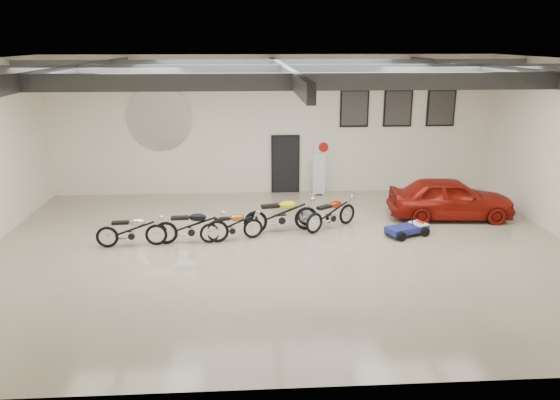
{
  "coord_description": "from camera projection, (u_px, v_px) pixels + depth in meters",
  "views": [
    {
      "loc": [
        -0.94,
        -13.68,
        5.5
      ],
      "look_at": [
        0.0,
        1.2,
        1.1
      ],
      "focal_mm": 35.0,
      "sensor_mm": 36.0,
      "label": 1
    }
  ],
  "objects": [
    {
      "name": "door",
      "position": [
        285.0,
        165.0,
        20.14
      ],
      "size": [
        0.92,
        0.08,
        2.1
      ],
      "primitive_type": "cube",
      "color": "black",
      "rests_on": "back_wall"
    },
    {
      "name": "poster_left",
      "position": [
        354.0,
        108.0,
        19.72
      ],
      "size": [
        1.05,
        0.08,
        1.35
      ],
      "primitive_type": null,
      "color": "black",
      "rests_on": "back_wall"
    },
    {
      "name": "poster_mid",
      "position": [
        398.0,
        108.0,
        19.81
      ],
      "size": [
        1.05,
        0.08,
        1.35
      ],
      "primitive_type": null,
      "color": "black",
      "rests_on": "back_wall"
    },
    {
      "name": "motorcycle_silver",
      "position": [
        131.0,
        230.0,
        14.95
      ],
      "size": [
        1.92,
        0.72,
        0.98
      ],
      "primitive_type": null,
      "rotation": [
        0.0,
        0.0,
        0.07
      ],
      "color": "silver",
      "rests_on": "floor"
    },
    {
      "name": "ceiling_beams",
      "position": [
        283.0,
        71.0,
        13.36
      ],
      "size": [
        15.8,
        11.8,
        0.32
      ],
      "primitive_type": null,
      "color": "#525459",
      "rests_on": "ceiling"
    },
    {
      "name": "banner_stand",
      "position": [
        319.0,
        173.0,
        19.84
      ],
      "size": [
        0.47,
        0.23,
        1.66
      ],
      "primitive_type": null,
      "rotation": [
        0.0,
        0.0,
        0.11
      ],
      "color": "white",
      "rests_on": "floor"
    },
    {
      "name": "floor",
      "position": [
        283.0,
        252.0,
        14.71
      ],
      "size": [
        16.0,
        12.0,
        0.01
      ],
      "primitive_type": "cube",
      "color": "tan",
      "rests_on": "ground"
    },
    {
      "name": "back_wall",
      "position": [
        272.0,
        126.0,
        19.74
      ],
      "size": [
        16.0,
        0.02,
        5.0
      ],
      "primitive_type": "cube",
      "color": "#EFE5CE",
      "rests_on": "floor"
    },
    {
      "name": "oil_sign",
      "position": [
        323.0,
        147.0,
        20.04
      ],
      "size": [
        0.72,
        0.1,
        0.72
      ],
      "primitive_type": null,
      "color": "white",
      "rests_on": "back_wall"
    },
    {
      "name": "motorcycle_yellow",
      "position": [
        281.0,
        213.0,
        16.07
      ],
      "size": [
        2.29,
        1.08,
        1.15
      ],
      "primitive_type": null,
      "rotation": [
        0.0,
        0.0,
        0.19
      ],
      "color": "silver",
      "rests_on": "floor"
    },
    {
      "name": "logo_plaque",
      "position": [
        159.0,
        118.0,
        19.37
      ],
      "size": [
        2.3,
        0.06,
        1.16
      ],
      "primitive_type": null,
      "color": "silver",
      "rests_on": "back_wall"
    },
    {
      "name": "poster_right",
      "position": [
        441.0,
        108.0,
        19.91
      ],
      "size": [
        1.05,
        0.08,
        1.35
      ],
      "primitive_type": null,
      "color": "black",
      "rests_on": "back_wall"
    },
    {
      "name": "motorcycle_red",
      "position": [
        331.0,
        212.0,
        16.36
      ],
      "size": [
        1.95,
        1.63,
        1.02
      ],
      "primitive_type": null,
      "rotation": [
        0.0,
        0.0,
        0.62
      ],
      "color": "silver",
      "rests_on": "floor"
    },
    {
      "name": "motorcycle_gold",
      "position": [
        232.0,
        225.0,
        15.4
      ],
      "size": [
        1.87,
        0.99,
        0.93
      ],
      "primitive_type": null,
      "rotation": [
        0.0,
        0.0,
        0.25
      ],
      "color": "silver",
      "rests_on": "floor"
    },
    {
      "name": "motorcycle_black",
      "position": [
        191.0,
        225.0,
        15.17
      ],
      "size": [
        2.05,
        0.68,
        1.06
      ],
      "primitive_type": null,
      "rotation": [
        0.0,
        0.0,
        0.03
      ],
      "color": "silver",
      "rests_on": "floor"
    },
    {
      "name": "vintage_car",
      "position": [
        450.0,
        198.0,
        17.31
      ],
      "size": [
        1.86,
        3.99,
        1.32
      ],
      "primitive_type": "imported",
      "rotation": [
        0.0,
        0.0,
        1.49
      ],
      "color": "maroon",
      "rests_on": "floor"
    },
    {
      "name": "go_kart",
      "position": [
        411.0,
        226.0,
        15.89
      ],
      "size": [
        1.69,
        1.25,
        0.56
      ],
      "primitive_type": null,
      "rotation": [
        0.0,
        0.0,
        0.41
      ],
      "color": "navy",
      "rests_on": "floor"
    },
    {
      "name": "ceiling",
      "position": [
        283.0,
        61.0,
        13.29
      ],
      "size": [
        16.0,
        12.0,
        0.01
      ],
      "primitive_type": "cube",
      "color": "slate",
      "rests_on": "back_wall"
    }
  ]
}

